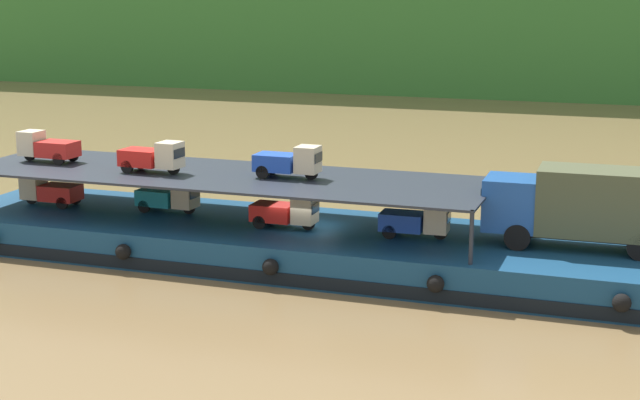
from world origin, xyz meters
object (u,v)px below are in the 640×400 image
at_px(mini_truck_lower_mid, 286,212).
at_px(mini_truck_lower_fore, 416,221).
at_px(mini_truck_lower_stern, 50,190).
at_px(mini_truck_upper_mid, 153,157).
at_px(covered_lorry, 581,205).
at_px(cargo_barge, 305,245).
at_px(mini_truck_lower_aft, 169,197).
at_px(mini_truck_upper_stern, 47,147).
at_px(mini_truck_upper_fore, 289,162).

relative_size(mini_truck_lower_mid, mini_truck_lower_fore, 0.99).
distance_m(mini_truck_lower_stern, mini_truck_upper_mid, 6.12).
xyz_separation_m(covered_lorry, mini_truck_lower_mid, (-11.71, -0.78, -1.00)).
distance_m(mini_truck_lower_stern, mini_truck_lower_fore, 17.12).
xyz_separation_m(cargo_barge, mini_truck_lower_stern, (-12.39, -0.04, 1.44)).
height_order(mini_truck_lower_aft, mini_truck_upper_mid, mini_truck_upper_mid).
xyz_separation_m(mini_truck_lower_aft, mini_truck_lower_fore, (11.36, -0.67, 0.00)).
xyz_separation_m(mini_truck_upper_stern, mini_truck_upper_mid, (5.77, -0.70, 0.00)).
height_order(cargo_barge, mini_truck_lower_aft, mini_truck_lower_aft).
bearing_deg(mini_truck_upper_stern, covered_lorry, 0.97).
bearing_deg(mini_truck_lower_fore, mini_truck_lower_stern, 179.81).
xyz_separation_m(mini_truck_lower_fore, mini_truck_upper_stern, (-17.15, 0.10, 2.00)).
height_order(mini_truck_lower_stern, mini_truck_upper_mid, mini_truck_upper_mid).
distance_m(covered_lorry, mini_truck_upper_stern, 23.44).
bearing_deg(cargo_barge, mini_truck_lower_fore, -1.14).
xyz_separation_m(cargo_barge, mini_truck_lower_fore, (4.73, -0.09, 1.44)).
height_order(mini_truck_lower_stern, mini_truck_upper_stern, mini_truck_upper_stern).
bearing_deg(mini_truck_lower_fore, mini_truck_upper_mid, -177.01).
bearing_deg(mini_truck_lower_stern, mini_truck_lower_fore, -0.19).
xyz_separation_m(cargo_barge, mini_truck_lower_aft, (-6.62, 0.58, 1.44)).
bearing_deg(covered_lorry, mini_truck_upper_mid, -176.46).
height_order(cargo_barge, mini_truck_lower_mid, mini_truck_lower_mid).
distance_m(mini_truck_lower_aft, mini_truck_upper_stern, 6.15).
bearing_deg(mini_truck_upper_fore, mini_truck_upper_stern, -179.19).
distance_m(cargo_barge, mini_truck_lower_fore, 4.95).
relative_size(covered_lorry, mini_truck_lower_fore, 2.84).
xyz_separation_m(mini_truck_lower_fore, mini_truck_upper_fore, (-5.51, 0.27, 2.00)).
bearing_deg(mini_truck_upper_fore, mini_truck_lower_stern, -178.96).
bearing_deg(mini_truck_lower_aft, mini_truck_upper_mid, -90.71).
bearing_deg(cargo_barge, mini_truck_lower_stern, -179.82).
bearing_deg(covered_lorry, mini_truck_lower_mid, -176.20).
bearing_deg(covered_lorry, mini_truck_lower_aft, 179.43).
distance_m(mini_truck_lower_fore, mini_truck_upper_fore, 5.86).
bearing_deg(mini_truck_lower_aft, cargo_barge, -4.97).
bearing_deg(mini_truck_upper_fore, mini_truck_lower_aft, 176.05).
bearing_deg(cargo_barge, mini_truck_lower_aft, 175.03).
xyz_separation_m(mini_truck_lower_mid, mini_truck_upper_fore, (-0.06, 0.55, 2.00)).
height_order(mini_truck_lower_aft, mini_truck_lower_fore, same).
height_order(mini_truck_lower_stern, mini_truck_upper_fore, mini_truck_upper_fore).
bearing_deg(mini_truck_lower_fore, mini_truck_lower_mid, -177.04).
height_order(mini_truck_lower_aft, mini_truck_upper_stern, mini_truck_upper_stern).
height_order(mini_truck_lower_fore, mini_truck_upper_fore, mini_truck_upper_fore).
height_order(mini_truck_lower_aft, mini_truck_upper_fore, mini_truck_upper_fore).
relative_size(mini_truck_lower_stern, mini_truck_upper_mid, 0.99).
distance_m(mini_truck_lower_stern, mini_truck_upper_stern, 2.00).
relative_size(mini_truck_lower_mid, mini_truck_upper_fore, 1.00).
distance_m(cargo_barge, mini_truck_upper_fore, 3.53).
xyz_separation_m(mini_truck_lower_mid, mini_truck_lower_fore, (5.44, 0.28, 0.00)).
bearing_deg(mini_truck_upper_fore, mini_truck_lower_mid, -83.48).
bearing_deg(mini_truck_lower_mid, mini_truck_lower_aft, 170.85).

